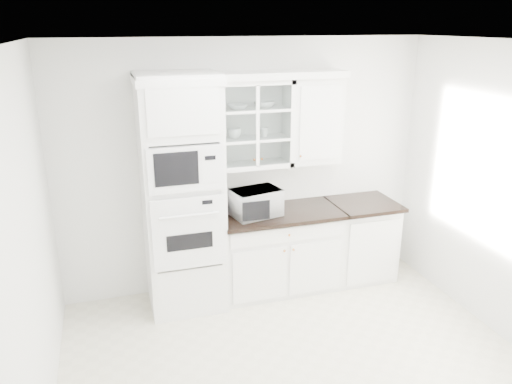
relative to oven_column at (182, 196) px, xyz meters
name	(u,v)px	position (x,y,z in m)	size (l,w,h in m)	color
ground	(303,373)	(0.75, -1.42, -1.19)	(4.00, 3.50, 0.01)	beige
room_shell	(290,159)	(0.75, -0.99, 0.58)	(4.00, 3.50, 2.70)	white
oven_column	(182,196)	(0.00, 0.00, 0.00)	(0.76, 0.68, 2.40)	white
base_cabinet_run	(278,250)	(1.03, 0.03, -0.74)	(1.32, 0.67, 0.92)	white
extra_base_cabinet	(360,239)	(2.03, 0.03, -0.74)	(0.72, 0.67, 0.92)	white
upper_cabinet_glass	(253,124)	(0.78, 0.17, 0.65)	(0.80, 0.33, 0.90)	white
upper_cabinet_solid	(314,120)	(1.46, 0.17, 0.65)	(0.55, 0.33, 0.90)	white
crown_molding	(243,76)	(0.68, 0.14, 1.14)	(2.14, 0.38, 0.07)	white
countertop_microwave	(255,202)	(0.75, -0.01, -0.14)	(0.49, 0.41, 0.28)	white
bowl_a	(237,107)	(0.62, 0.16, 0.83)	(0.19, 0.19, 0.05)	white
bowl_b	(264,104)	(0.90, 0.16, 0.84)	(0.21, 0.21, 0.06)	white
cup_a	(234,133)	(0.58, 0.16, 0.56)	(0.14, 0.14, 0.11)	white
cup_b	(264,132)	(0.90, 0.16, 0.56)	(0.10, 0.10, 0.09)	white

